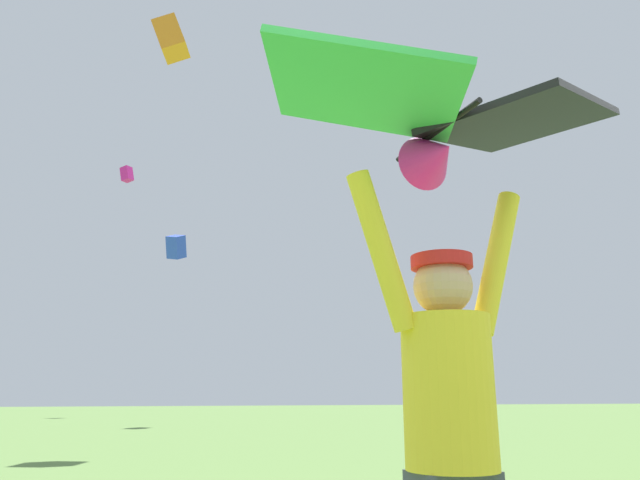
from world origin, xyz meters
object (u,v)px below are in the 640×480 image
held_stunt_kite (443,122)px  distant_kite_orange_high_right (171,39)px  kite_flyer_person (451,436)px  distant_kite_blue_overhead_distant (176,247)px  distant_kite_magenta_low_left (127,174)px

held_stunt_kite → distant_kite_orange_high_right: 14.45m
kite_flyer_person → distant_kite_blue_overhead_distant: (-0.23, 21.51, 5.88)m
distant_kite_orange_high_right → distant_kite_magenta_low_left: (-1.95, 21.84, 4.14)m
distant_kite_magenta_low_left → distant_kite_orange_high_right: bearing=-84.9°
held_stunt_kite → kite_flyer_person: bearing=95.7°
held_stunt_kite → distant_kite_orange_high_right: (-1.06, 12.05, 7.89)m
distant_kite_orange_high_right → kite_flyer_person: bearing=-85.0°
distant_kite_blue_overhead_distant → distant_kite_orange_high_right: bearing=-94.9°
distant_kite_magenta_low_left → distant_kite_blue_overhead_distant: size_ratio=0.89×
distant_kite_orange_high_right → distant_kite_magenta_low_left: bearing=95.1°
kite_flyer_person → distant_kite_blue_overhead_distant: bearing=90.6°
held_stunt_kite → distant_kite_magenta_low_left: (-3.01, 33.89, 12.03)m
distant_kite_magenta_low_left → distant_kite_blue_overhead_distant: (2.77, -12.32, -7.38)m
distant_kite_orange_high_right → distant_kite_magenta_low_left: distant_kite_magenta_low_left is taller
held_stunt_kite → distant_kite_orange_high_right: size_ratio=1.32×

